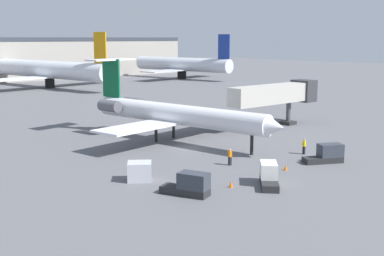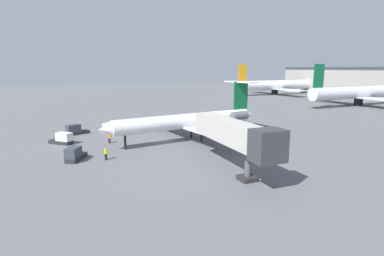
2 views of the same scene
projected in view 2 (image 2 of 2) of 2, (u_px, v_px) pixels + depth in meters
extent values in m
cube|color=#5B5B60|center=(166.00, 142.00, 52.14)|extent=(400.00, 400.00, 0.10)
cylinder|color=white|center=(186.00, 121.00, 52.09)|extent=(5.68, 25.59, 2.44)
cone|color=white|center=(106.00, 129.00, 45.04)|extent=(2.58, 2.48, 2.32)
cone|color=white|center=(248.00, 115.00, 59.20)|extent=(2.39, 2.84, 2.08)
cube|color=white|center=(211.00, 132.00, 48.02)|extent=(10.47, 5.64, 0.24)
cube|color=white|center=(175.00, 121.00, 57.56)|extent=(10.47, 5.64, 0.24)
cylinder|color=#595960|center=(239.00, 116.00, 55.33)|extent=(1.90, 3.37, 1.50)
cylinder|color=#595960|center=(225.00, 113.00, 58.86)|extent=(1.90, 3.37, 1.50)
cube|color=#0C5933|center=(241.00, 95.00, 57.50)|extent=(0.65, 3.20, 5.10)
cube|color=white|center=(241.00, 82.00, 57.04)|extent=(7.05, 3.25, 0.20)
cylinder|color=black|center=(125.00, 142.00, 46.93)|extent=(0.36, 0.36, 2.16)
cylinder|color=black|center=(201.00, 135.00, 52.24)|extent=(0.36, 0.36, 2.16)
cylinder|color=black|center=(191.00, 132.00, 54.90)|extent=(0.36, 0.36, 2.16)
cube|color=#B7B2A8|center=(231.00, 132.00, 36.65)|extent=(15.26, 3.16, 2.60)
cube|color=#333338|center=(268.00, 146.00, 30.13)|extent=(2.52, 3.29, 3.20)
cylinder|color=#4C4C51|center=(248.00, 165.00, 33.78)|extent=(0.70, 0.70, 3.41)
cube|color=#262626|center=(247.00, 178.00, 34.05)|extent=(1.80, 1.80, 0.50)
cube|color=black|center=(106.00, 157.00, 41.59)|extent=(0.37, 0.32, 0.85)
cube|color=yellow|center=(106.00, 152.00, 41.46)|extent=(0.46, 0.36, 0.60)
sphere|color=tan|center=(105.00, 149.00, 41.38)|extent=(0.24, 0.24, 0.24)
cube|color=black|center=(109.00, 141.00, 50.93)|extent=(0.33, 0.38, 0.85)
cube|color=orange|center=(109.00, 136.00, 50.79)|extent=(0.38, 0.46, 0.60)
sphere|color=tan|center=(109.00, 134.00, 50.71)|extent=(0.24, 0.24, 0.24)
cube|color=#262628|center=(76.00, 157.00, 41.81)|extent=(4.18, 3.17, 0.60)
cube|color=#333842|center=(73.00, 152.00, 40.85)|extent=(2.78, 2.39, 1.30)
cube|color=#262628|center=(61.00, 142.00, 50.57)|extent=(3.88, 3.75, 0.60)
cube|color=white|center=(64.00, 137.00, 50.10)|extent=(2.71, 2.66, 1.30)
cube|color=#262628|center=(78.00, 133.00, 57.92)|extent=(2.72, 4.24, 0.60)
cube|color=#333842|center=(73.00, 128.00, 57.18)|extent=(2.16, 2.74, 1.30)
cube|color=silver|center=(109.00, 127.00, 60.36)|extent=(2.82, 2.78, 1.66)
cone|color=orange|center=(73.00, 138.00, 53.70)|extent=(0.36, 0.36, 0.55)
cone|color=orange|center=(79.00, 148.00, 46.72)|extent=(0.36, 0.36, 0.55)
cylinder|color=silver|center=(275.00, 85.00, 143.88)|extent=(5.02, 40.71, 4.19)
cube|color=orange|center=(242.00, 73.00, 134.98)|extent=(0.38, 4.01, 7.00)
cube|color=silver|center=(275.00, 89.00, 144.20)|extent=(34.25, 6.70, 0.30)
cube|color=black|center=(275.00, 92.00, 144.50)|extent=(1.20, 2.80, 2.40)
cylinder|color=silver|center=(359.00, 92.00, 101.18)|extent=(4.68, 41.39, 3.94)
cube|color=#0C5933|center=(319.00, 76.00, 92.20)|extent=(0.37, 4.00, 7.00)
cube|color=silver|center=(359.00, 97.00, 101.47)|extent=(34.82, 6.61, 0.30)
cube|color=black|center=(358.00, 102.00, 101.77)|extent=(1.20, 2.80, 2.40)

